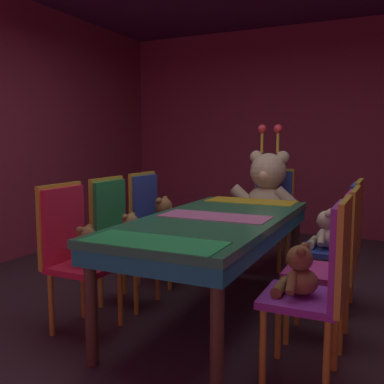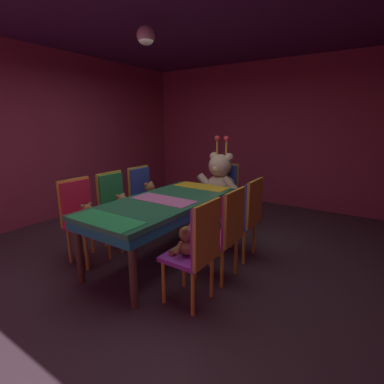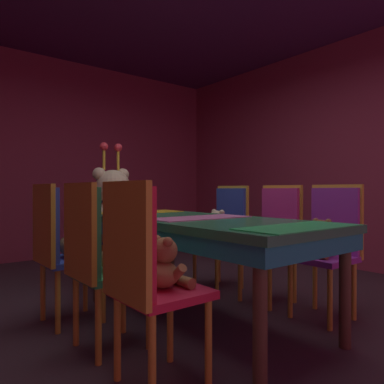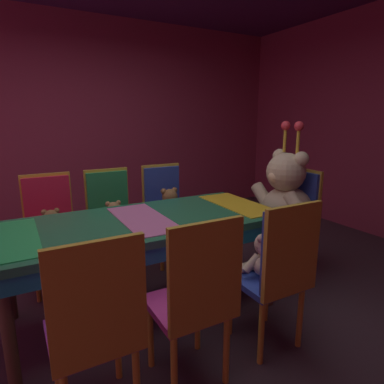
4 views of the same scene
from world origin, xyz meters
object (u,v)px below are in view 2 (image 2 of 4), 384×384
at_px(teddy_right_0, 186,242).
at_px(teddy_left_1, 122,205).
at_px(chair_right_2, 248,211).
at_px(chair_right_0, 200,244).
at_px(chair_left_2, 143,193).
at_px(banquet_table, 164,207).
at_px(teddy_left_2, 150,194).
at_px(king_teddy_bear, 219,179).
at_px(pendant_light, 146,36).
at_px(chair_left_1, 115,201).
at_px(teddy_right_2, 237,210).
at_px(teddy_left_0, 88,216).
at_px(chair_left_0, 80,212).
at_px(chair_right_1, 227,226).
at_px(throne_chair, 224,187).

bearing_deg(teddy_right_0, teddy_left_1, -20.49).
bearing_deg(chair_right_2, chair_right_0, 90.87).
bearing_deg(chair_right_0, teddy_right_0, 0.00).
bearing_deg(chair_left_2, banquet_table, -32.80).
height_order(chair_left_2, chair_right_0, same).
bearing_deg(banquet_table, teddy_left_2, 142.14).
relative_size(king_teddy_bear, pendant_light, 4.83).
bearing_deg(chair_left_1, teddy_right_2, 21.26).
xyz_separation_m(teddy_left_0, teddy_right_0, (1.38, 0.01, 0.01)).
height_order(teddy_left_0, pendant_light, pendant_light).
relative_size(chair_left_0, chair_left_1, 1.00).
distance_m(teddy_left_0, chair_left_1, 0.55).
bearing_deg(teddy_right_2, chair_left_2, 0.57).
bearing_deg(chair_right_1, throne_chair, -61.62).
height_order(teddy_left_1, teddy_left_2, teddy_left_2).
xyz_separation_m(chair_left_2, chair_right_1, (1.70, -0.57, 0.00)).
distance_m(chair_left_0, teddy_left_1, 0.55).
relative_size(teddy_right_2, king_teddy_bear, 0.32).
xyz_separation_m(chair_left_0, chair_right_0, (1.66, 0.01, 0.00)).
distance_m(teddy_left_2, chair_right_2, 1.53).
height_order(chair_left_2, teddy_left_2, chair_left_2).
bearing_deg(pendant_light, chair_left_2, 141.94).
xyz_separation_m(banquet_table, king_teddy_bear, (0.00, 1.37, 0.12)).
bearing_deg(chair_left_2, throne_chair, 49.34).
distance_m(teddy_left_1, chair_right_2, 1.62).
bearing_deg(pendant_light, chair_left_1, -167.93).
bearing_deg(teddy_right_2, teddy_left_0, 39.38).
bearing_deg(teddy_left_0, teddy_left_1, 90.60).
height_order(banquet_table, teddy_right_0, banquet_table).
distance_m(teddy_left_1, teddy_right_2, 1.49).
bearing_deg(teddy_left_1, teddy_left_0, -89.40).
relative_size(chair_right_1, throne_chair, 1.00).
bearing_deg(banquet_table, chair_left_2, 147.20).
relative_size(chair_left_0, chair_right_1, 1.00).
bearing_deg(chair_left_1, chair_right_0, -17.22).
bearing_deg(chair_left_2, teddy_right_2, 0.57).
height_order(teddy_right_2, throne_chair, throne_chair).
height_order(teddy_left_1, chair_right_0, chair_right_0).
relative_size(chair_right_1, chair_right_2, 1.00).
distance_m(chair_left_2, teddy_right_0, 1.89).
xyz_separation_m(teddy_right_0, chair_right_1, (0.15, 0.52, 0.02)).
relative_size(teddy_right_0, chair_right_1, 0.30).
xyz_separation_m(banquet_table, chair_right_1, (0.85, -0.02, -0.05)).
xyz_separation_m(banquet_table, teddy_right_2, (0.68, 0.57, -0.07)).
relative_size(chair_left_2, throne_chair, 1.00).
distance_m(teddy_right_0, chair_right_2, 1.11).
height_order(teddy_left_1, chair_left_2, chair_left_2).
bearing_deg(chair_right_0, chair_right_2, -89.13).
relative_size(teddy_left_2, chair_right_2, 0.34).
relative_size(chair_right_2, king_teddy_bear, 1.02).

